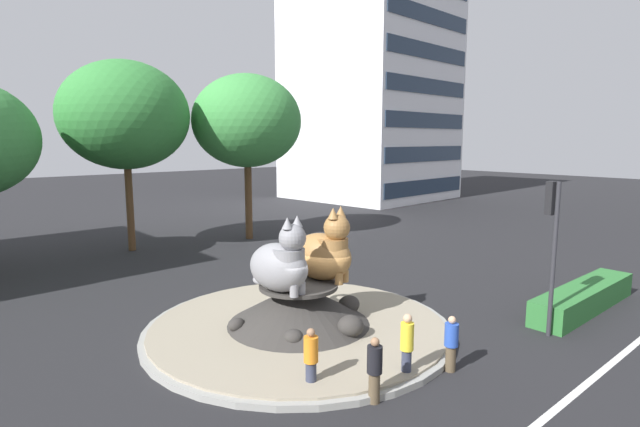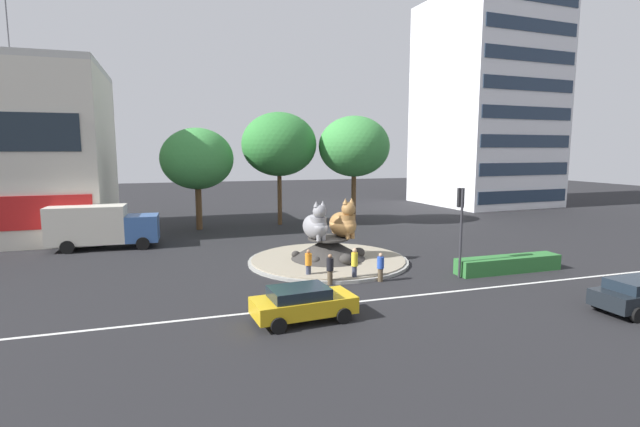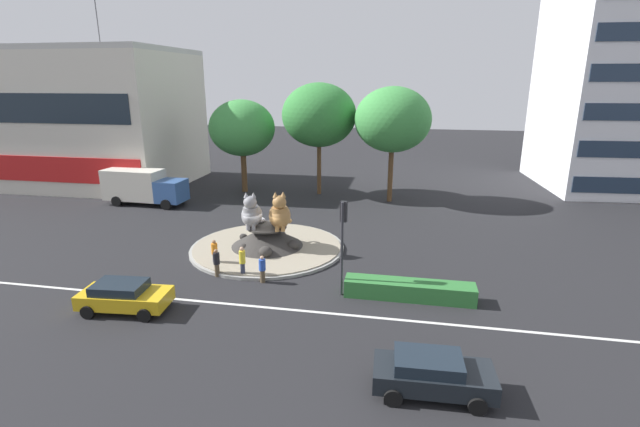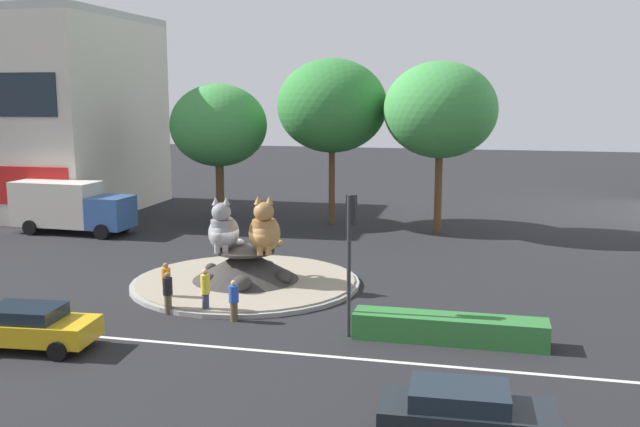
# 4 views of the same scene
# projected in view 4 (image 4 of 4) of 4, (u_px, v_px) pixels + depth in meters

# --- Properties ---
(ground_plane) EXTENTS (160.00, 160.00, 0.00)m
(ground_plane) POSITION_uv_depth(u_px,v_px,m) (246.00, 285.00, 31.83)
(ground_plane) COLOR black
(lane_centreline) EXTENTS (112.00, 0.20, 0.01)m
(lane_centreline) POSITION_uv_depth(u_px,v_px,m) (171.00, 343.00, 24.41)
(lane_centreline) COLOR silver
(lane_centreline) RESTS_ON ground
(roundabout_island) EXTENTS (10.01, 10.01, 1.58)m
(roundabout_island) POSITION_uv_depth(u_px,v_px,m) (246.00, 272.00, 31.71)
(roundabout_island) COLOR gray
(roundabout_island) RESTS_ON ground
(cat_statue_grey) EXTENTS (1.72, 2.50, 2.39)m
(cat_statue_grey) POSITION_uv_depth(u_px,v_px,m) (224.00, 230.00, 31.35)
(cat_statue_grey) COLOR gray
(cat_statue_grey) RESTS_ON roundabout_island
(cat_statue_tabby) EXTENTS (1.91, 2.78, 2.50)m
(cat_statue_tabby) POSITION_uv_depth(u_px,v_px,m) (265.00, 231.00, 31.00)
(cat_statue_tabby) COLOR #9E703D
(cat_statue_tabby) RESTS_ON roundabout_island
(traffic_light_mast) EXTENTS (0.36, 0.46, 4.95)m
(traffic_light_mast) POSITION_uv_depth(u_px,v_px,m) (350.00, 238.00, 24.64)
(traffic_light_mast) COLOR #2D2D33
(traffic_light_mast) RESTS_ON ground
(clipped_hedge_strip) EXTENTS (6.52, 1.20, 0.90)m
(clipped_hedge_strip) POSITION_uv_depth(u_px,v_px,m) (449.00, 329.00, 24.48)
(clipped_hedge_strip) COLOR #2D7033
(clipped_hedge_strip) RESTS_ON ground
(broadleaf_tree_behind_island) EXTENTS (6.68, 6.68, 10.19)m
(broadleaf_tree_behind_island) POSITION_uv_depth(u_px,v_px,m) (440.00, 110.00, 42.37)
(broadleaf_tree_behind_island) COLOR brown
(broadleaf_tree_behind_island) RESTS_ON ground
(second_tree_near_tower) EXTENTS (6.29, 6.29, 8.93)m
(second_tree_near_tower) POSITION_uv_depth(u_px,v_px,m) (219.00, 126.00, 46.85)
(second_tree_near_tower) COLOR brown
(second_tree_near_tower) RESTS_ON ground
(third_tree_left) EXTENTS (6.93, 6.93, 10.48)m
(third_tree_left) POSITION_uv_depth(u_px,v_px,m) (332.00, 106.00, 45.40)
(third_tree_left) COLOR brown
(third_tree_left) RESTS_ON ground
(pedestrian_orange_shirt) EXTENTS (0.37, 0.37, 1.62)m
(pedestrian_orange_shirt) POSITION_uv_depth(u_px,v_px,m) (166.00, 281.00, 29.08)
(pedestrian_orange_shirt) COLOR #33384C
(pedestrian_orange_shirt) RESTS_ON ground
(pedestrian_blue_shirt) EXTENTS (0.37, 0.37, 1.55)m
(pedestrian_blue_shirt) POSITION_uv_depth(u_px,v_px,m) (234.00, 300.00, 26.64)
(pedestrian_blue_shirt) COLOR brown
(pedestrian_blue_shirt) RESTS_ON ground
(pedestrian_black_shirt) EXTENTS (0.37, 0.37, 1.63)m
(pedestrian_black_shirt) POSITION_uv_depth(u_px,v_px,m) (168.00, 292.00, 27.51)
(pedestrian_black_shirt) COLOR brown
(pedestrian_black_shirt) RESTS_ON ground
(pedestrian_yellow_shirt) EXTENTS (0.35, 0.35, 1.80)m
(pedestrian_yellow_shirt) POSITION_uv_depth(u_px,v_px,m) (205.00, 290.00, 27.36)
(pedestrian_yellow_shirt) COLOR #33384C
(pedestrian_yellow_shirt) RESTS_ON ground
(sedan_on_far_lane) EXTENTS (4.33, 2.35, 1.44)m
(sedan_on_far_lane) POSITION_uv_depth(u_px,v_px,m) (30.00, 326.00, 23.77)
(sedan_on_far_lane) COLOR gold
(sedan_on_far_lane) RESTS_ON ground
(hatchback_near_shophouse) EXTENTS (4.25, 2.14, 1.47)m
(hatchback_near_shophouse) POSITION_uv_depth(u_px,v_px,m) (466.00, 414.00, 17.25)
(hatchback_near_shophouse) COLOR black
(hatchback_near_shophouse) RESTS_ON ground
(delivery_box_truck) EXTENTS (7.39, 2.86, 3.11)m
(delivery_box_truck) POSITION_uv_depth(u_px,v_px,m) (69.00, 206.00, 43.15)
(delivery_box_truck) COLOR #335693
(delivery_box_truck) RESTS_ON ground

